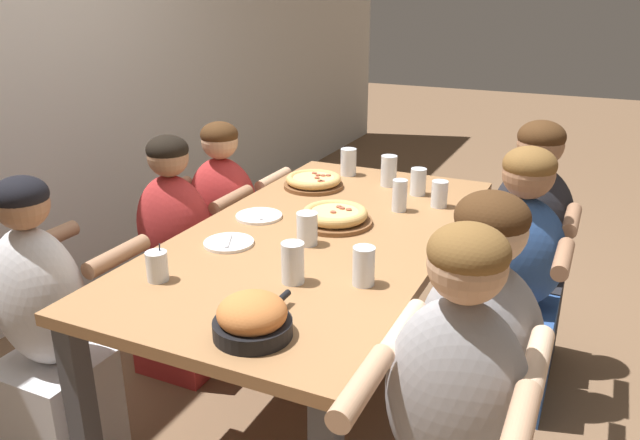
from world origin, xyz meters
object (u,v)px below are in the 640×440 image
Objects in this scene: diner_near_right at (526,258)px; drinking_glass_b at (364,269)px; drinking_glass_d at (389,171)px; drinking_glass_g at (293,265)px; skillet_bowl at (253,318)px; drinking_glass_c at (307,230)px; drinking_glass_e at (399,197)px; drinking_glass_h at (348,162)px; drinking_glass_a at (418,183)px; empty_plate_a at (229,243)px; pizza_board_main at (335,216)px; pizza_board_second at (314,181)px; cocktail_glass_blue at (157,268)px; empty_plate_b at (259,216)px; diner_far_left at (48,347)px; drinking_glass_f at (439,196)px; diner_far_midright at (226,240)px; diner_near_midleft at (474,394)px; diner_near_midright at (514,292)px; diner_far_center at (178,269)px.

drinking_glass_b is at bearing 69.66° from diner_near_right.
drinking_glass_d reaches higher than drinking_glass_g.
drinking_glass_c is (0.64, 0.15, 0.00)m from skillet_bowl.
drinking_glass_h is at bearing 44.73° from drinking_glass_e.
empty_plate_a is at bearing 151.85° from drinking_glass_a.
skillet_bowl and drinking_glass_c have the same top height.
pizza_board_main reaches higher than pizza_board_second.
skillet_bowl and cocktail_glass_blue have the same top height.
diner_near_right is at bearing -20.34° from drinking_glass_b.
diner_near_right reaches higher than empty_plate_b.
pizza_board_second is at bearing -1.47° from cocktail_glass_blue.
diner_far_left is at bearing 130.33° from drinking_glass_c.
drinking_glass_d is at bearing 26.40° from drinking_glass_e.
drinking_glass_c is (0.47, -0.30, 0.01)m from cocktail_glass_blue.
pizza_board_second is 2.46× the size of drinking_glass_f.
diner_far_midright is at bearing 44.61° from drinking_glass_g.
pizza_board_main is 0.77m from cocktail_glass_blue.
drinking_glass_a is (0.86, -0.46, 0.05)m from empty_plate_a.
drinking_glass_c is 0.92m from drinking_glass_h.
skillet_bowl is 1.59m from diner_near_right.
diner_far_midright reaches higher than drinking_glass_b.
drinking_glass_d is 1.08× the size of drinking_glass_e.
skillet_bowl is at bearing -53.37° from diner_far_midright.
drinking_glass_d is (1.45, 0.11, 0.02)m from skillet_bowl.
diner_near_midleft is (-0.07, -0.39, -0.30)m from drinking_glass_b.
cocktail_glass_blue is at bearing 10.15° from diner_near_midleft.
empty_plate_a is 0.98m from drinking_glass_d.
drinking_glass_b is 0.88m from diner_near_midright.
diner_near_midleft is 1.04× the size of diner_far_left.
skillet_bowl is 2.57× the size of cocktail_glass_blue.
pizza_board_second is at bearing -43.65° from diner_near_midleft.
drinking_glass_e is 0.12× the size of diner_near_midleft.
drinking_glass_a is at bearing 33.69° from diner_far_center.
drinking_glass_e is 0.80m from drinking_glass_g.
diner_far_center reaches higher than empty_plate_a.
diner_far_left reaches higher than drinking_glass_e.
diner_far_center is at bearing 146.79° from drinking_glass_h.
diner_far_midright reaches higher than pizza_board_second.
drinking_glass_d is 0.36m from drinking_glass_f.
pizza_board_main is 0.27× the size of diner_far_left.
empty_plate_b is 0.17× the size of diner_far_midright.
drinking_glass_d reaches higher than drinking_glass_e.
pizza_board_main is at bearing 20.72° from diner_near_midright.
diner_near_midright reaches higher than pizza_board_second.
drinking_glass_h reaches higher than drinking_glass_b.
empty_plate_a is at bearing 162.52° from drinking_glass_d.
diner_far_left is (-1.50, 0.50, -0.35)m from drinking_glass_h.
diner_near_right is at bearing -90.00° from diner_near_midleft.
drinking_glass_e reaches higher than cocktail_glass_blue.
diner_far_midright is (0.02, 0.90, -0.36)m from drinking_glass_e.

